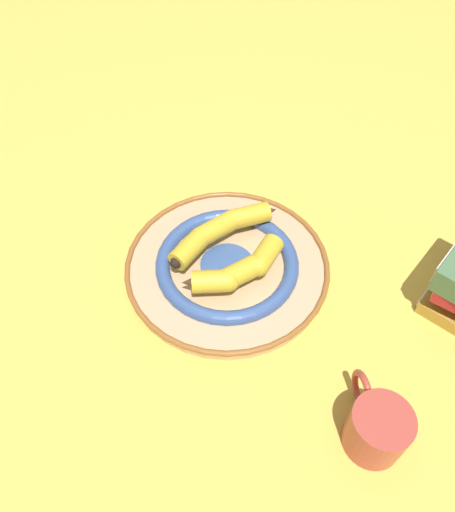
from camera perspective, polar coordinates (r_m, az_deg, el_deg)
ground_plane at (r=0.84m, az=1.87°, el=-2.11°), size 2.80×2.80×0.00m
decorative_bowl at (r=0.83m, az=-0.00°, el=-0.98°), size 0.34×0.34×0.04m
banana_a at (r=0.83m, az=-0.76°, el=3.05°), size 0.16×0.17×0.03m
banana_b at (r=0.78m, az=1.30°, el=-1.65°), size 0.15×0.13×0.04m
coffee_mug at (r=0.70m, az=16.67°, el=-18.26°), size 0.08×0.12×0.08m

